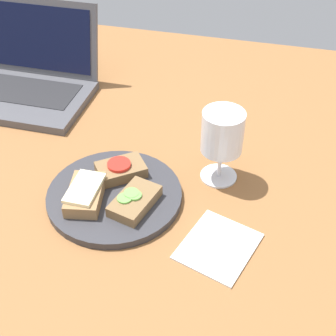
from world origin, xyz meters
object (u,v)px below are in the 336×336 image
Objects in this scene: sandwich_with_cucumber at (135,201)px; sandwich_with_tomato at (121,169)px; plate at (115,195)px; wine_glass at (222,134)px; laptop at (24,80)px; napkin at (218,246)px; sandwich_with_cheese at (85,193)px.

sandwich_with_tomato is (-5.32, 7.75, 0.11)cm from sandwich_with_cucumber.
plate is 5.75cm from sandwich_with_cucumber.
wine_glass is (18.33, 11.34, 9.91)cm from plate.
laptop is (-34.93, 31.05, 3.09)cm from plate.
sandwich_with_tomato is 42.97cm from laptop.
plate is at bearing 161.91° from napkin.
wine_glass reaches higher than sandwich_with_cucumber.
sandwich_with_cucumber is at bearing -25.71° from plate.
sandwich_with_cheese is 26.40cm from napkin.
sandwich_with_cheese is at bearing -147.69° from wine_glass.
napkin is at bearing -8.59° from sandwich_with_cheese.
plate is 2.33× the size of sandwich_with_tomato.
sandwich_with_cucumber reaches higher than plate.
laptop reaches higher than napkin.
laptop is (-39.80, 33.39, 1.13)cm from sandwich_with_cucumber.
plate is 5.92cm from sandwich_with_cheese.
wine_glass is 57.20cm from laptop.
sandwich_with_cheese is 1.02× the size of sandwich_with_cucumber.
napkin is at bearing -80.33° from wine_glass.
sandwich_with_cheese is 45.75cm from laptop.
laptop is at bearing 145.99° from napkin.
sandwich_with_tomato is at bearing -36.63° from laptop.
sandwich_with_cheese is 28.04cm from wine_glass.
sandwich_with_cheese is 0.87× the size of napkin.
sandwich_with_cheese reaches higher than napkin.
plate reaches higher than napkin.
sandwich_with_cheese is at bearing 171.41° from napkin.
laptop is (-34.48, 25.63, 1.02)cm from sandwich_with_tomato.
napkin is (3.13, -18.35, -10.50)cm from wine_glass.
sandwich_with_cucumber is at bearing 4.56° from sandwich_with_cheese.
sandwich_with_cucumber is 0.86× the size of napkin.
sandwich_with_tomato reaches higher than napkin.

